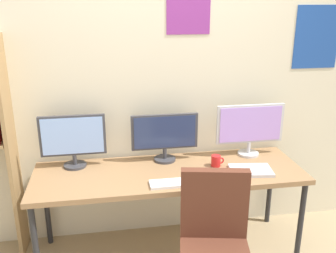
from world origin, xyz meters
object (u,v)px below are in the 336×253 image
(coffee_mug, at_px, (216,161))
(monitor_right, at_px, (250,127))
(monitor_left, at_px, (73,139))
(desk, at_px, (169,177))
(monitor_center, at_px, (165,135))
(laptop_closed, at_px, (251,170))
(keyboard_main, at_px, (174,183))
(computer_mouse, at_px, (225,173))

(coffee_mug, bearing_deg, monitor_right, 28.41)
(monitor_left, bearing_deg, desk, -16.25)
(monitor_right, bearing_deg, monitor_left, -180.00)
(monitor_left, bearing_deg, monitor_center, -0.00)
(desk, relative_size, monitor_right, 3.61)
(monitor_center, distance_m, laptop_closed, 0.74)
(desk, xyz_separation_m, keyboard_main, (0.00, -0.23, 0.06))
(monitor_left, xyz_separation_m, monitor_right, (1.46, 0.00, 0.02))
(desk, bearing_deg, keyboard_main, -90.00)
(desk, xyz_separation_m, laptop_closed, (0.62, -0.12, 0.06))
(desk, height_order, laptop_closed, laptop_closed)
(monitor_right, xyz_separation_m, coffee_mug, (-0.34, -0.18, -0.21))
(monitor_left, height_order, laptop_closed, monitor_left)
(computer_mouse, relative_size, laptop_closed, 0.30)
(desk, relative_size, monitor_left, 4.10)
(desk, relative_size, laptop_closed, 6.55)
(monitor_left, height_order, keyboard_main, monitor_left)
(monitor_center, relative_size, monitor_right, 0.94)
(monitor_center, relative_size, laptop_closed, 1.71)
(coffee_mug, bearing_deg, computer_mouse, -84.49)
(computer_mouse, bearing_deg, monitor_left, 162.39)
(desk, bearing_deg, laptop_closed, -11.05)
(monitor_left, xyz_separation_m, keyboard_main, (0.73, -0.44, -0.23))
(laptop_closed, height_order, coffee_mug, coffee_mug)
(monitor_right, bearing_deg, coffee_mug, -151.59)
(desk, bearing_deg, monitor_left, 163.75)
(monitor_right, bearing_deg, monitor_center, -180.00)
(monitor_center, xyz_separation_m, coffee_mug, (0.39, -0.18, -0.18))
(keyboard_main, distance_m, computer_mouse, 0.41)
(monitor_center, bearing_deg, desk, -90.00)
(laptop_closed, bearing_deg, monitor_left, 173.77)
(desk, xyz_separation_m, monitor_right, (0.73, 0.21, 0.30))
(monitor_left, xyz_separation_m, computer_mouse, (1.13, -0.36, -0.22))
(coffee_mug, bearing_deg, keyboard_main, -146.36)
(monitor_left, height_order, monitor_right, monitor_right)
(monitor_left, xyz_separation_m, coffee_mug, (1.12, -0.18, -0.19))
(keyboard_main, relative_size, coffee_mug, 3.39)
(monitor_left, bearing_deg, computer_mouse, -17.61)
(keyboard_main, distance_m, coffee_mug, 0.47)
(coffee_mug, bearing_deg, monitor_center, 154.61)
(computer_mouse, relative_size, coffee_mug, 0.91)
(monitor_left, distance_m, monitor_center, 0.73)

